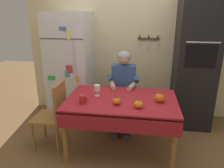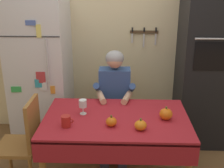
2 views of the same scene
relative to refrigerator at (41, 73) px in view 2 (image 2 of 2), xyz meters
name	(u,v)px [view 2 (image 2 of 2)]	position (x,y,z in m)	size (l,w,h in m)	color
back_wall_assembly	(122,36)	(1.00, 0.39, 0.40)	(3.70, 0.13, 2.60)	beige
refrigerator	(41,73)	(0.00, 0.00, 0.00)	(0.68, 0.71, 1.80)	silver
wall_oven	(205,62)	(2.00, 0.04, 0.15)	(0.60, 0.64, 2.10)	black
dining_table	(116,126)	(0.95, -0.88, -0.24)	(1.40, 0.90, 0.74)	#9E6B33
chair_behind_person	(115,106)	(0.92, -0.09, -0.39)	(0.40, 0.40, 0.93)	tan
seated_person	(114,95)	(0.92, -0.28, -0.16)	(0.47, 0.55, 1.25)	#38384C
chair_left_side	(25,139)	(0.05, -0.92, -0.39)	(0.40, 0.40, 0.93)	#9E6B33
coffee_mug	(66,121)	(0.50, -1.06, -0.11)	(0.11, 0.09, 0.10)	#B2231E
wine_glass	(83,104)	(0.62, -0.80, -0.05)	(0.08, 0.08, 0.15)	white
pumpkin_large	(141,125)	(1.17, -1.10, -0.11)	(0.11, 0.11, 0.11)	orange
pumpkin_medium	(166,114)	(1.42, -0.89, -0.11)	(0.12, 0.12, 0.13)	orange
pumpkin_small	(111,122)	(0.91, -1.04, -0.12)	(0.10, 0.10, 0.11)	orange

